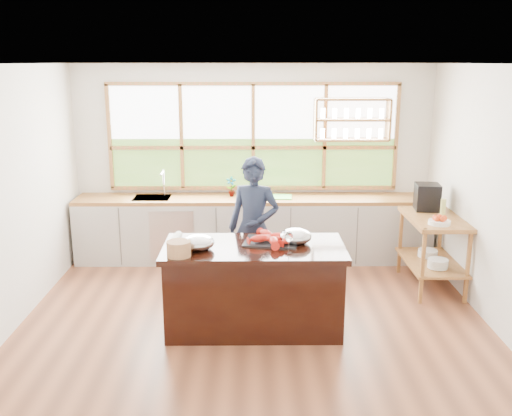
{
  "coord_description": "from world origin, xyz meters",
  "views": [
    {
      "loc": [
        -0.02,
        -5.72,
        2.72
      ],
      "look_at": [
        0.02,
        0.15,
        1.21
      ],
      "focal_mm": 40.0,
      "sensor_mm": 36.0,
      "label": 1
    }
  ],
  "objects_px": {
    "cook": "(254,228)",
    "wicker_basket": "(179,249)",
    "island": "(254,287)",
    "espresso_machine": "(427,197)"
  },
  "relations": [
    {
      "from": "island",
      "to": "cook",
      "type": "relative_size",
      "value": 1.11
    },
    {
      "from": "wicker_basket",
      "to": "cook",
      "type": "bearing_deg",
      "value": 57.88
    },
    {
      "from": "island",
      "to": "wicker_basket",
      "type": "height_order",
      "value": "wicker_basket"
    },
    {
      "from": "espresso_machine",
      "to": "wicker_basket",
      "type": "relative_size",
      "value": 1.42
    },
    {
      "from": "island",
      "to": "cook",
      "type": "distance_m",
      "value": 0.93
    },
    {
      "from": "espresso_machine",
      "to": "wicker_basket",
      "type": "bearing_deg",
      "value": -142.31
    },
    {
      "from": "espresso_machine",
      "to": "wicker_basket",
      "type": "xyz_separation_m",
      "value": [
        -2.91,
        -1.75,
        -0.09
      ]
    },
    {
      "from": "cook",
      "to": "espresso_machine",
      "type": "bearing_deg",
      "value": 32.84
    },
    {
      "from": "island",
      "to": "cook",
      "type": "bearing_deg",
      "value": 89.86
    },
    {
      "from": "cook",
      "to": "wicker_basket",
      "type": "distance_m",
      "value": 1.37
    }
  ]
}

